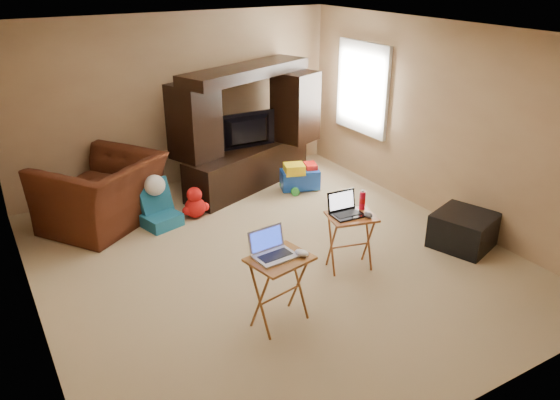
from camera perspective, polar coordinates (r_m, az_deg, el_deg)
floor at (r=6.35m, az=-0.92°, el=-5.98°), size 5.50×5.50×0.00m
ceiling at (r=5.55m, az=-1.10°, el=17.03°), size 5.50×5.50×0.00m
wall_back at (r=8.24m, az=-10.68°, el=10.08°), size 5.00×0.00×5.00m
wall_front at (r=3.90m, az=19.61°, el=-7.06°), size 5.00×0.00×5.00m
wall_left at (r=5.16m, az=-25.88°, el=-0.40°), size 0.00×5.50×5.50m
wall_right at (r=7.34m, az=16.38°, el=7.82°), size 0.00×5.50×5.50m
window_pane at (r=8.38m, az=8.70°, el=11.50°), size 0.00×1.20×1.20m
window_frame at (r=8.37m, az=8.59°, el=11.49°), size 0.06×1.14×1.34m
entertainment_center at (r=8.02m, az=-3.40°, el=7.48°), size 2.25×1.30×1.80m
television at (r=8.00m, az=-3.24°, el=7.15°), size 0.92×0.14×0.53m
recliner at (r=7.27m, az=-18.10°, el=0.68°), size 1.80×1.76×0.89m
child_rocker at (r=7.11m, az=-12.47°, el=-0.53°), size 0.55×0.60×0.58m
plush_toy at (r=7.29m, az=-8.89°, el=-0.23°), size 0.39×0.32×0.43m
push_toy at (r=8.09m, az=2.10°, el=2.52°), size 0.68×0.57×0.43m
ottoman at (r=6.86m, az=18.61°, el=-2.99°), size 0.81×0.81×0.41m
tray_table_left at (r=5.12m, az=-0.02°, el=-9.46°), size 0.61×0.53×0.70m
tray_table_right at (r=6.04m, az=7.34°, el=-4.38°), size 0.58×0.51×0.65m
laptop_left at (r=4.88m, az=-0.51°, el=-4.78°), size 0.39×0.33×0.24m
laptop_right at (r=5.83m, az=7.14°, el=-0.57°), size 0.36×0.30×0.24m
mouse_left at (r=4.95m, az=2.29°, el=-5.55°), size 0.14×0.17×0.06m
mouse_right at (r=5.87m, az=9.23°, el=-1.53°), size 0.13×0.15×0.05m
water_bottle at (r=6.02m, az=8.60°, el=-0.06°), size 0.06×0.06×0.20m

